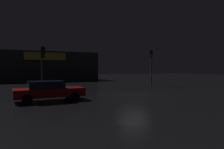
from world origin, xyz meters
TOP-DOWN VIEW (x-y plane):
  - ground_plane at (0.00, 0.00)m, footprint 120.00×120.00m
  - store_building at (-4.39, 25.00)m, footprint 18.83×8.40m
  - traffic_signal_main at (6.78, 6.86)m, footprint 0.42×0.42m
  - traffic_signal_opposite at (-6.57, 6.02)m, footprint 0.42×0.42m
  - car_near at (-7.00, -0.66)m, footprint 4.54×2.15m

SIDE VIEW (x-z plane):
  - ground_plane at x=0.00m, z-range 0.00..0.00m
  - car_near at x=-7.00m, z-range 0.03..1.37m
  - store_building at x=-4.39m, z-range 0.00..5.15m
  - traffic_signal_main at x=6.78m, z-range 0.86..5.39m
  - traffic_signal_opposite at x=-6.57m, z-range 1.00..5.26m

